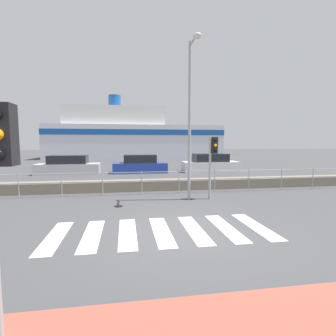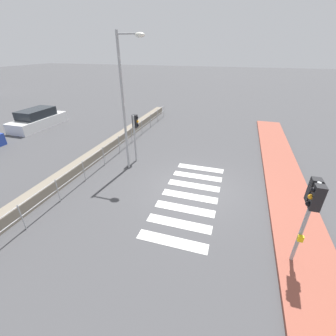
{
  "view_description": "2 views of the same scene",
  "coord_description": "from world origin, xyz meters",
  "px_view_note": "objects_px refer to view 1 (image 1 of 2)",
  "views": [
    {
      "loc": [
        -1.58,
        -6.75,
        2.37
      ],
      "look_at": [
        -0.16,
        2.0,
        1.5
      ],
      "focal_mm": 28.0,
      "sensor_mm": 36.0,
      "label": 1
    },
    {
      "loc": [
        -8.57,
        -1.48,
        5.65
      ],
      "look_at": [
        -0.59,
        1.0,
        1.2
      ],
      "focal_mm": 24.0,
      "sensor_mm": 36.0,
      "label": 2
    }
  ],
  "objects_px": {
    "streetlamp": "(191,103)",
    "parked_car_white": "(210,164)",
    "ferry_boat": "(132,137)",
    "parked_car_silver": "(68,166)",
    "traffic_light_far": "(213,154)",
    "parked_car_blue": "(140,165)"
  },
  "relations": [
    {
      "from": "ferry_boat",
      "to": "parked_car_blue",
      "type": "bearing_deg",
      "value": -89.58
    },
    {
      "from": "streetlamp",
      "to": "parked_car_blue",
      "type": "relative_size",
      "value": 1.52
    },
    {
      "from": "traffic_light_far",
      "to": "parked_car_silver",
      "type": "relative_size",
      "value": 0.56
    },
    {
      "from": "ferry_boat",
      "to": "parked_car_white",
      "type": "bearing_deg",
      "value": -73.6
    },
    {
      "from": "ferry_boat",
      "to": "parked_car_silver",
      "type": "height_order",
      "value": "ferry_boat"
    },
    {
      "from": "streetlamp",
      "to": "parked_car_blue",
      "type": "height_order",
      "value": "streetlamp"
    },
    {
      "from": "streetlamp",
      "to": "traffic_light_far",
      "type": "bearing_deg",
      "value": 10.72
    },
    {
      "from": "traffic_light_far",
      "to": "streetlamp",
      "type": "relative_size",
      "value": 0.41
    },
    {
      "from": "ferry_boat",
      "to": "parked_car_white",
      "type": "xyz_separation_m",
      "value": [
        5.89,
        -20.02,
        -2.59
      ]
    },
    {
      "from": "traffic_light_far",
      "to": "ferry_boat",
      "type": "distance_m",
      "value": 30.31
    },
    {
      "from": "traffic_light_far",
      "to": "streetlamp",
      "type": "height_order",
      "value": "streetlamp"
    },
    {
      "from": "traffic_light_far",
      "to": "parked_car_white",
      "type": "height_order",
      "value": "traffic_light_far"
    },
    {
      "from": "ferry_boat",
      "to": "parked_car_blue",
      "type": "distance_m",
      "value": 20.19
    },
    {
      "from": "streetlamp",
      "to": "parked_car_silver",
      "type": "relative_size",
      "value": 1.38
    },
    {
      "from": "parked_car_white",
      "to": "ferry_boat",
      "type": "bearing_deg",
      "value": 106.4
    },
    {
      "from": "streetlamp",
      "to": "ferry_boat",
      "type": "height_order",
      "value": "ferry_boat"
    },
    {
      "from": "traffic_light_far",
      "to": "ferry_boat",
      "type": "height_order",
      "value": "ferry_boat"
    },
    {
      "from": "traffic_light_far",
      "to": "parked_car_silver",
      "type": "height_order",
      "value": "traffic_light_far"
    },
    {
      "from": "parked_car_blue",
      "to": "parked_car_white",
      "type": "xyz_separation_m",
      "value": [
        5.75,
        -0.0,
        0.02
      ]
    },
    {
      "from": "traffic_light_far",
      "to": "parked_car_blue",
      "type": "height_order",
      "value": "traffic_light_far"
    },
    {
      "from": "streetlamp",
      "to": "parked_car_white",
      "type": "xyz_separation_m",
      "value": [
        4.27,
        10.34,
        -3.3
      ]
    },
    {
      "from": "parked_car_silver",
      "to": "parked_car_white",
      "type": "relative_size",
      "value": 1.01
    }
  ]
}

